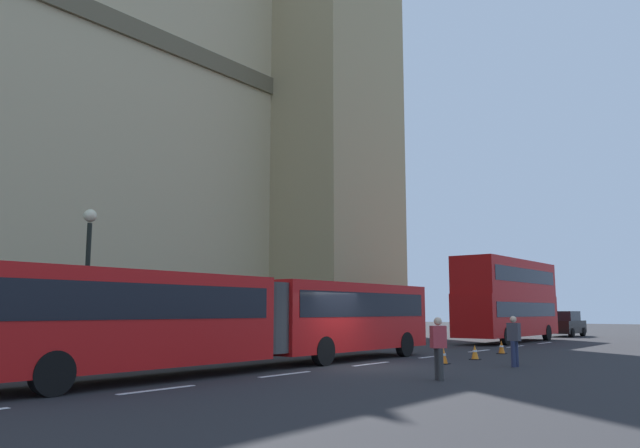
{
  "coord_description": "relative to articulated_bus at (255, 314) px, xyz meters",
  "views": [
    {
      "loc": [
        -17.65,
        -12.34,
        1.86
      ],
      "look_at": [
        2.27,
        3.26,
        5.42
      ],
      "focal_mm": 34.73,
      "sensor_mm": 36.0,
      "label": 1
    }
  ],
  "objects": [
    {
      "name": "street_lamp",
      "position": [
        -3.38,
        4.51,
        1.31
      ],
      "size": [
        0.44,
        0.44,
        5.27
      ],
      "color": "black",
      "rests_on": "ground_plane"
    },
    {
      "name": "traffic_cone_east",
      "position": [
        11.83,
        -3.58,
        -1.46
      ],
      "size": [
        0.36,
        0.36,
        0.58
      ],
      "color": "black",
      "rests_on": "ground_plane"
    },
    {
      "name": "pedestrian_near_cones",
      "position": [
        0.62,
        -6.33,
        -0.83
      ],
      "size": [
        0.46,
        0.43,
        1.69
      ],
      "color": "#333333",
      "rests_on": "ground_plane"
    },
    {
      "name": "double_decker_bus",
      "position": [
        21.98,
        0.0,
        0.96
      ],
      "size": [
        10.73,
        2.54,
        4.9
      ],
      "color": "#B20F0F",
      "rests_on": "ground_plane"
    },
    {
      "name": "traffic_cone_middle",
      "position": [
        8.0,
        -4.05,
        -1.46
      ],
      "size": [
        0.36,
        0.36,
        0.58
      ],
      "color": "black",
      "rests_on": "ground_plane"
    },
    {
      "name": "articulated_bus",
      "position": [
        0.0,
        0.0,
        0.0
      ],
      "size": [
        18.56,
        2.54,
        2.9
      ],
      "color": "red",
      "rests_on": "ground_plane"
    },
    {
      "name": "pedestrian_by_kerb",
      "position": [
        5.89,
        -6.43,
        -0.83
      ],
      "size": [
        0.36,
        0.42,
        1.69
      ],
      "color": "#262D4C",
      "rests_on": "ground_plane"
    },
    {
      "name": "ground_plane",
      "position": [
        2.82,
        -1.99,
        -1.75
      ],
      "size": [
        160.0,
        160.0,
        0.0
      ],
      "primitive_type": "plane",
      "color": "#262628"
    },
    {
      "name": "traffic_cone_west",
      "position": [
        5.44,
        -4.02,
        -1.46
      ],
      "size": [
        0.36,
        0.36,
        0.58
      ],
      "color": "black",
      "rests_on": "ground_plane"
    },
    {
      "name": "lane_centre_marking",
      "position": [
        3.86,
        -1.99,
        -1.74
      ],
      "size": [
        39.0,
        0.16,
        0.01
      ],
      "color": "silver",
      "rests_on": "ground_plane"
    },
    {
      "name": "sedan_lead",
      "position": [
        32.8,
        -0.09,
        -0.83
      ],
      "size": [
        4.4,
        1.86,
        1.85
      ],
      "color": "black",
      "rests_on": "ground_plane"
    }
  ]
}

